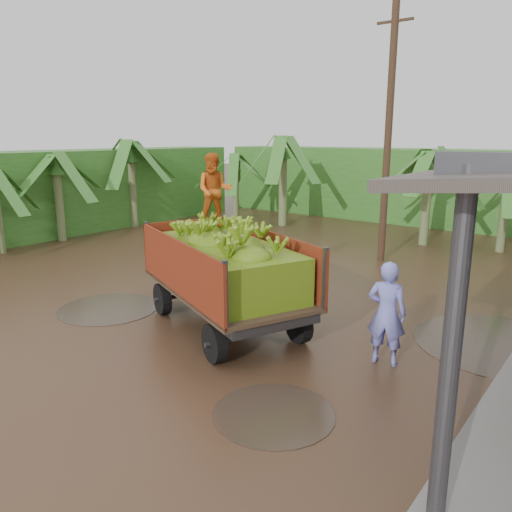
% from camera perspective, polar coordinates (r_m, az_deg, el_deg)
% --- Properties ---
extents(ground, '(100.00, 100.00, 0.00)m').
position_cam_1_polar(ground, '(11.66, 0.36, -7.77)').
color(ground, black).
rests_on(ground, ground).
extents(hedge_north, '(22.00, 3.00, 3.60)m').
position_cam_1_polar(hedge_north, '(26.19, 18.70, 7.55)').
color(hedge_north, '#2D661E').
rests_on(hedge_north, ground).
extents(hedge_west, '(3.00, 18.00, 3.60)m').
position_cam_1_polar(hedge_west, '(24.29, -20.69, 6.97)').
color(hedge_west, '#2D661E').
rests_on(hedge_west, ground).
extents(banana_trailer, '(6.36, 3.85, 3.86)m').
position_cam_1_polar(banana_trailer, '(11.10, -3.62, -1.24)').
color(banana_trailer, '#9D2D16').
rests_on(banana_trailer, ground).
extents(man_blue, '(0.81, 0.61, 2.01)m').
position_cam_1_polar(man_blue, '(9.73, 14.71, -6.34)').
color(man_blue, '#797CDD').
rests_on(man_blue, ground).
extents(utility_pole, '(1.20, 0.24, 8.37)m').
position_cam_1_polar(utility_pole, '(17.51, 14.87, 13.16)').
color(utility_pole, '#47301E').
rests_on(utility_pole, ground).
extents(banana_plants, '(25.00, 20.27, 4.33)m').
position_cam_1_polar(banana_plants, '(19.92, -0.98, 6.83)').
color(banana_plants, '#2D661E').
rests_on(banana_plants, ground).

